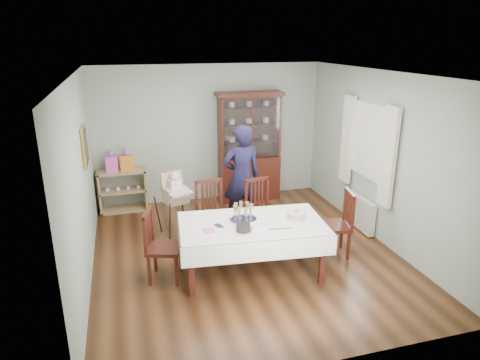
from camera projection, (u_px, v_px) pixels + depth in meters
name	position (u px, v px, depth m)	size (l,w,h in m)	color
floor	(245.00, 252.00, 6.63)	(5.00, 5.00, 0.00)	#593319
room_shell	(235.00, 138.00, 6.57)	(5.00, 5.00, 5.00)	#9EAA99
dining_table	(252.00, 247.00, 5.96)	(2.10, 1.34, 0.76)	#481C12
china_cabinet	(249.00, 145.00, 8.53)	(1.30, 0.48, 2.18)	#481C12
sideboard	(123.00, 191.00, 8.13)	(0.90, 0.38, 0.80)	tan
picture_frame	(85.00, 146.00, 6.26)	(0.04, 0.48, 0.58)	gold
window	(370.00, 142.00, 6.98)	(0.04, 1.02, 1.22)	white
curtain_left	(389.00, 158.00, 6.43)	(0.07, 0.30, 1.55)	silver
curtain_right	(347.00, 140.00, 7.56)	(0.07, 0.30, 1.55)	silver
radiator	(360.00, 213.00, 7.36)	(0.10, 0.80, 0.55)	white
chair_far_left	(212.00, 227.00, 6.79)	(0.48, 0.48, 1.04)	#481C12
chair_far_right	(261.00, 222.00, 6.98)	(0.51, 0.51, 1.00)	#481C12
chair_end_left	(164.00, 259.00, 5.83)	(0.56, 0.56, 1.00)	#481C12
chair_end_right	(335.00, 236.00, 6.51)	(0.54, 0.54, 1.01)	#481C12
woman	(242.00, 177.00, 7.27)	(0.66, 0.44, 1.82)	black
high_chair	(176.00, 210.00, 7.13)	(0.62, 0.62, 1.10)	black
champagne_tray	(243.00, 215.00, 5.91)	(0.39, 0.39, 0.23)	silver
birthday_cake	(296.00, 215.00, 5.96)	(0.28, 0.28, 0.20)	white
plate_stack_dark	(243.00, 228.00, 5.58)	(0.19, 0.19, 0.09)	black
plate_stack_white	(257.00, 227.00, 5.60)	(0.20, 0.20, 0.09)	white
napkin_stack	(209.00, 230.00, 5.59)	(0.13, 0.13, 0.02)	#E855BA
cutlery	(216.00, 226.00, 5.73)	(0.11, 0.16, 0.01)	silver
cake_knife	(280.00, 229.00, 5.64)	(0.31, 0.03, 0.01)	silver
gift_bag_pink	(112.00, 162.00, 7.89)	(0.22, 0.15, 0.40)	#E855BA
gift_bag_orange	(127.00, 161.00, 7.96)	(0.26, 0.20, 0.42)	orange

